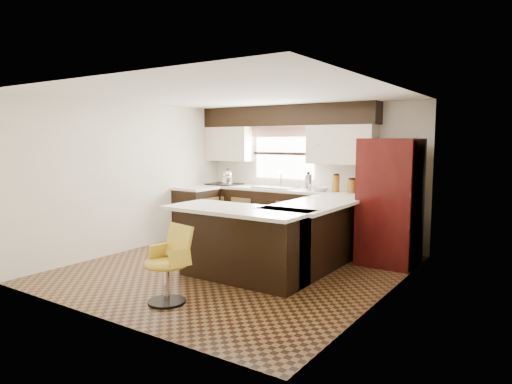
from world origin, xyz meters
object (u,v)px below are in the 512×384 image
Objects in this scene: bar_chair at (166,265)px; refrigerator at (390,202)px; peninsula_long at (314,237)px; peninsula_return at (243,245)px.

refrigerator is at bearing 75.09° from bar_chair.
peninsula_long is 1.07× the size of refrigerator.
refrigerator reaches higher than peninsula_long.
bar_chair is (-1.52, -2.98, -0.48)m from refrigerator.
peninsula_return reaches higher than bar_chair.
refrigerator is at bearing 46.76° from peninsula_long.
bar_chair is (-0.20, -1.16, -0.02)m from peninsula_return.
refrigerator reaches higher than peninsula_return.
refrigerator is (0.79, 0.84, 0.46)m from peninsula_long.
peninsula_long reaches higher than bar_chair.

